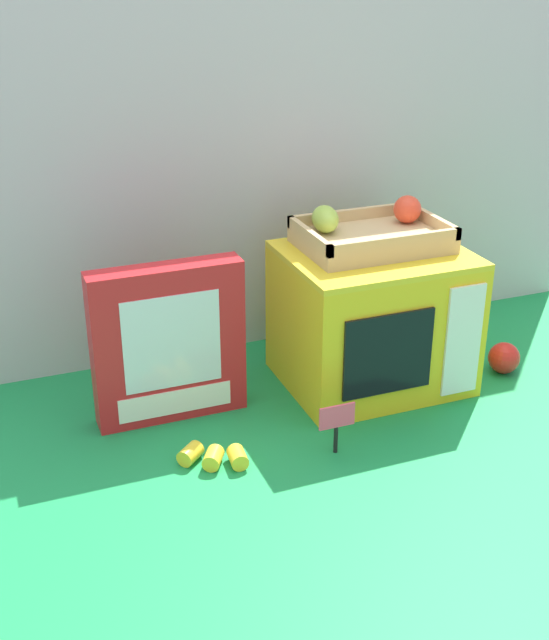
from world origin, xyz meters
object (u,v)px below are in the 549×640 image
at_px(food_groups_crate, 370,234).
at_px(price_sign, 337,421).
at_px(loose_toy_banana, 214,456).
at_px(toy_microwave, 373,318).
at_px(cookie_set_box, 169,344).
at_px(loose_toy_apple, 504,358).

xyz_separation_m(food_groups_crate, price_sign, (-0.19, -0.27, -0.25)).
bearing_deg(price_sign, loose_toy_banana, 168.21).
height_order(toy_microwave, price_sign, toy_microwave).
bearing_deg(price_sign, toy_microwave, 50.60).
xyz_separation_m(food_groups_crate, loose_toy_banana, (-0.41, -0.22, -0.30)).
distance_m(toy_microwave, cookie_set_box, 0.43).
bearing_deg(loose_toy_banana, food_groups_crate, 28.05).
xyz_separation_m(price_sign, loose_toy_banana, (-0.22, 0.05, -0.05)).
relative_size(food_groups_crate, cookie_set_box, 0.92).
xyz_separation_m(cookie_set_box, loose_toy_banana, (0.02, -0.20, -0.14)).
distance_m(cookie_set_box, price_sign, 0.36).
distance_m(toy_microwave, price_sign, 0.31).
distance_m(loose_toy_banana, loose_toy_apple, 0.71).
bearing_deg(loose_toy_banana, loose_toy_apple, 8.75).
height_order(cookie_set_box, loose_toy_apple, cookie_set_box).
xyz_separation_m(cookie_set_box, price_sign, (0.25, -0.24, -0.09)).
bearing_deg(price_sign, food_groups_crate, 54.13).
relative_size(toy_microwave, cookie_set_box, 1.15).
bearing_deg(loose_toy_banana, price_sign, -11.79).
bearing_deg(toy_microwave, cookie_set_box, 178.19).
relative_size(toy_microwave, loose_toy_apple, 5.30).
relative_size(price_sign, loose_toy_banana, 0.82).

